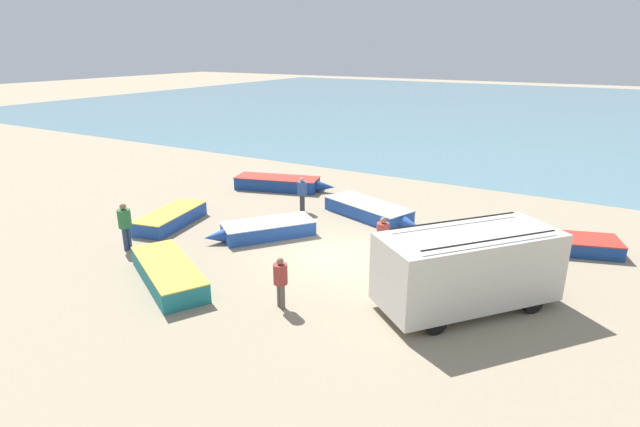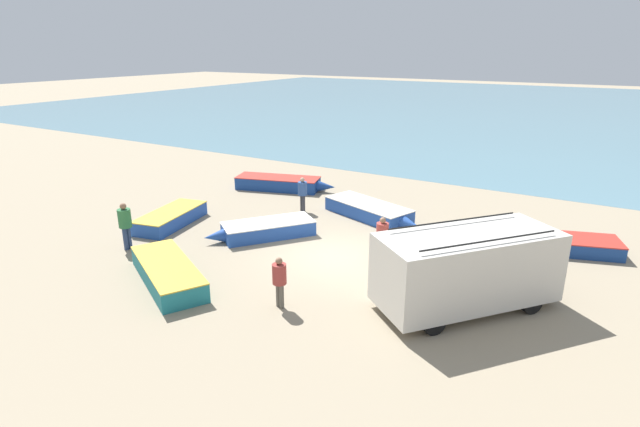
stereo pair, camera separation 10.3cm
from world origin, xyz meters
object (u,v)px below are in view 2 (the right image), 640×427
at_px(fisherman_0, 382,235).
at_px(fisherman_2, 303,191).
at_px(fishing_rowboat_4, 166,271).
at_px(fisherman_3, 279,278).
at_px(fishing_rowboat_2, 371,211).
at_px(parked_van, 468,267).
at_px(fishing_rowboat_0, 265,229).
at_px(fishing_rowboat_5, 281,183).
at_px(fishing_rowboat_3, 565,244).
at_px(fisherman_1, 125,222).
at_px(fishing_rowboat_1, 173,217).

relative_size(fisherman_0, fisherman_2, 1.03).
distance_m(fishing_rowboat_4, fisherman_2, 8.42).
height_order(fisherman_0, fisherman_3, fisherman_0).
bearing_deg(fishing_rowboat_2, parked_van, -26.25).
height_order(fishing_rowboat_0, fishing_rowboat_5, fishing_rowboat_5).
distance_m(fishing_rowboat_3, fishing_rowboat_4, 14.50).
height_order(parked_van, fishing_rowboat_4, parked_van).
bearing_deg(fisherman_1, fishing_rowboat_4, 154.68).
distance_m(fishing_rowboat_3, fisherman_1, 16.56).
distance_m(fishing_rowboat_1, fisherman_2, 5.88).
distance_m(fishing_rowboat_2, fisherman_3, 8.86).
xyz_separation_m(fisherman_1, fisherman_2, (3.25, 7.26, -0.13)).
bearing_deg(fisherman_2, fisherman_0, 84.58).
bearing_deg(fisherman_1, fisherman_3, 168.40).
bearing_deg(fisherman_3, fisherman_0, 3.74).
xyz_separation_m(fishing_rowboat_4, fisherman_2, (-0.05, 8.39, 0.64)).
bearing_deg(fisherman_1, fishing_rowboat_0, -140.95).
relative_size(fishing_rowboat_0, fisherman_1, 2.27).
relative_size(parked_van, fishing_rowboat_5, 1.00).
bearing_deg(fisherman_3, fishing_rowboat_3, -18.58).
relative_size(fishing_rowboat_2, fishing_rowboat_4, 1.03).
xyz_separation_m(fishing_rowboat_3, fishing_rowboat_5, (-14.06, 1.53, 0.06)).
bearing_deg(fishing_rowboat_0, fisherman_1, -7.64).
relative_size(fishing_rowboat_4, fishing_rowboat_5, 0.91).
relative_size(parked_van, fishing_rowboat_1, 1.22).
distance_m(fishing_rowboat_5, fisherman_2, 3.99).
xyz_separation_m(fishing_rowboat_2, fishing_rowboat_5, (-6.11, 1.76, 0.02)).
bearing_deg(parked_van, fisherman_3, 160.01).
bearing_deg(fishing_rowboat_1, parked_van, -105.44).
bearing_deg(fisherman_0, fishing_rowboat_0, 132.10).
xyz_separation_m(fishing_rowboat_3, fisherman_3, (-6.77, -8.98, 0.67)).
distance_m(fishing_rowboat_1, fisherman_1, 3.11).
bearing_deg(fisherman_3, fisherman_1, 103.17).
distance_m(fisherman_2, fisherman_3, 9.04).
height_order(fishing_rowboat_4, fishing_rowboat_5, fishing_rowboat_5).
relative_size(fishing_rowboat_4, fisherman_3, 3.12).
bearing_deg(fishing_rowboat_3, fisherman_0, 20.50).
xyz_separation_m(fishing_rowboat_1, fisherman_2, (3.92, 4.33, 0.66)).
xyz_separation_m(fishing_rowboat_1, fishing_rowboat_3, (14.99, 5.36, -0.03)).
height_order(parked_van, fisherman_1, parked_van).
bearing_deg(fishing_rowboat_4, fisherman_0, -108.85).
distance_m(fishing_rowboat_1, fisherman_0, 9.50).
height_order(fisherman_1, fisherman_2, fisherman_1).
bearing_deg(fisherman_2, fisherman_3, 54.35).
xyz_separation_m(parked_van, fishing_rowboat_1, (-12.91, 0.84, -0.97)).
height_order(fishing_rowboat_0, fishing_rowboat_1, fishing_rowboat_1).
xyz_separation_m(fishing_rowboat_5, fisherman_3, (7.29, -10.51, 0.61)).
distance_m(fishing_rowboat_0, fisherman_0, 5.12).
bearing_deg(fishing_rowboat_3, fishing_rowboat_5, -23.95).
relative_size(fishing_rowboat_4, fisherman_2, 3.07).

